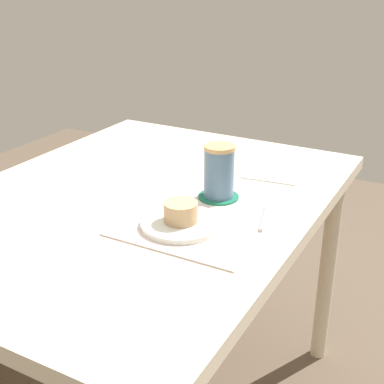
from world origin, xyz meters
name	(u,v)px	position (x,y,z in m)	size (l,w,h in m)	color
dining_table	(139,224)	(0.00, 0.00, 0.63)	(1.12, 0.85, 0.71)	beige
placemat	(207,215)	(-0.01, -0.20, 0.71)	(0.39, 0.31, 0.00)	silver
pastry_plate	(181,223)	(-0.09, -0.18, 0.72)	(0.18, 0.18, 0.01)	silver
pastry	(181,212)	(-0.09, -0.18, 0.75)	(0.07, 0.07, 0.04)	tan
coffee_coaster	(218,197)	(0.08, -0.18, 0.72)	(0.10, 0.10, 0.01)	#196B4C
coffee_mug	(219,171)	(0.08, -0.18, 0.78)	(0.11, 0.07, 0.13)	slate
teaspoon	(264,217)	(0.02, -0.32, 0.72)	(0.01, 0.01, 0.13)	silver
paper_napkin	(275,172)	(0.32, -0.24, 0.71)	(0.15, 0.15, 0.00)	white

